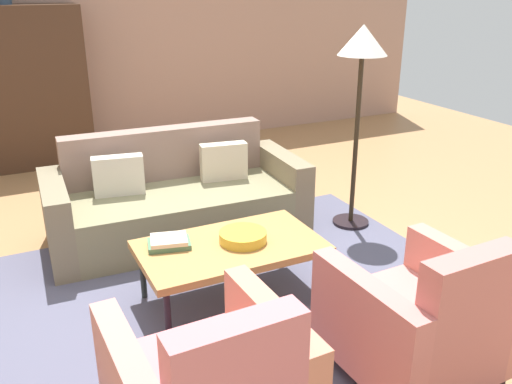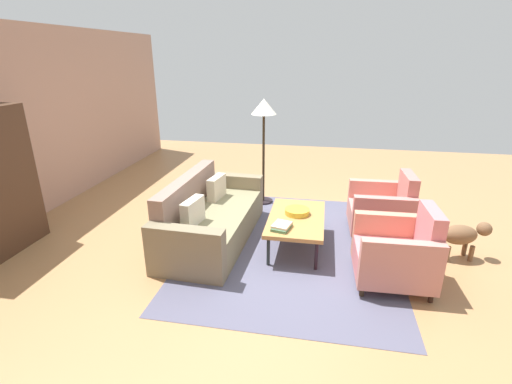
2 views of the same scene
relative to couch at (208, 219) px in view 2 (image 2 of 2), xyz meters
The scene contains 10 objects.
ground_plane 0.86m from the couch, 99.79° to the right, with size 11.66×11.66×0.00m, color #A97C4E.
area_rug 1.17m from the couch, 90.18° to the right, with size 3.40×2.60×0.01m, color #55556B.
couch is the anchor object (origin of this frame).
coffee_table 1.19m from the couch, 90.18° to the right, with size 1.20×0.70×0.42m.
armchair_left 2.43m from the couch, 104.34° to the right, with size 0.82×0.82×0.88m.
armchair_right 2.43m from the couch, 75.73° to the right, with size 0.82×0.82×0.88m.
fruit_bowl 1.20m from the couch, 85.76° to the right, with size 0.32×0.32×0.07m, color gold.
book_stack 1.12m from the couch, 109.86° to the right, with size 0.31×0.24×0.06m.
floor_lamp 1.93m from the couch, 19.47° to the right, with size 0.40×0.40×1.72m.
dog 3.20m from the couch, 88.98° to the right, with size 0.32×0.70×0.48m.
Camera 2 is at (-4.22, -0.67, 2.37)m, focal length 26.11 mm.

